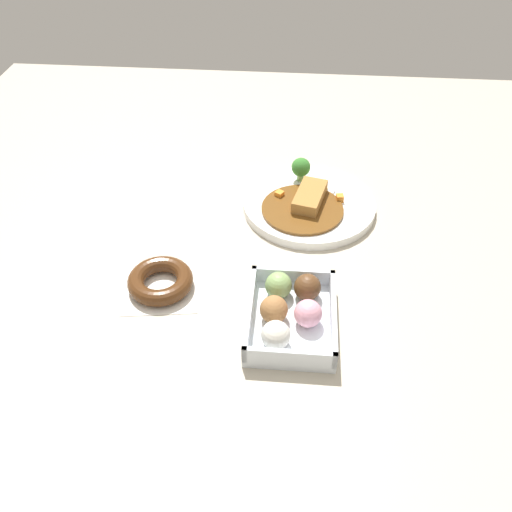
# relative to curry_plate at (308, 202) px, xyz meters

# --- Properties ---
(ground_plane) EXTENTS (1.60, 1.60, 0.00)m
(ground_plane) POSITION_rel_curry_plate_xyz_m (0.13, -0.11, -0.01)
(ground_plane) COLOR #B2A893
(curry_plate) EXTENTS (0.27, 0.27, 0.07)m
(curry_plate) POSITION_rel_curry_plate_xyz_m (0.00, 0.00, 0.00)
(curry_plate) COLOR white
(curry_plate) RESTS_ON ground_plane
(donut_box) EXTENTS (0.18, 0.14, 0.06)m
(donut_box) POSITION_rel_curry_plate_xyz_m (0.31, -0.03, 0.01)
(donut_box) COLOR silver
(donut_box) RESTS_ON ground_plane
(chocolate_ring_donut) EXTENTS (0.15, 0.15, 0.03)m
(chocolate_ring_donut) POSITION_rel_curry_plate_xyz_m (0.25, -0.25, 0.00)
(chocolate_ring_donut) COLOR white
(chocolate_ring_donut) RESTS_ON ground_plane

